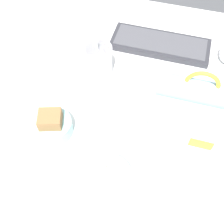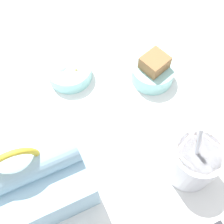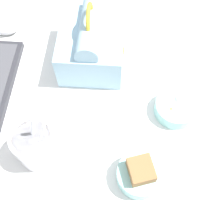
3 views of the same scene
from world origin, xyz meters
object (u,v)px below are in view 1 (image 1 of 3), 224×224
at_px(soup_cup, 96,61).
at_px(bento_bowl_snacks, 109,177).
at_px(keyboard, 160,44).
at_px(lunch_bag, 194,106).
at_px(bento_bowl_sandwich, 52,126).

bearing_deg(soup_cup, bento_bowl_snacks, -67.30).
bearing_deg(bento_bowl_snacks, keyboard, 86.61).
bearing_deg(lunch_bag, soup_cup, 161.70).
height_order(soup_cup, bento_bowl_sandwich, soup_cup).
relative_size(keyboard, soup_cup, 1.94).
xyz_separation_m(soup_cup, bento_bowl_snacks, (0.14, -0.32, -0.03)).
xyz_separation_m(bento_bowl_sandwich, bento_bowl_snacks, (0.18, -0.09, -0.01)).
height_order(keyboard, bento_bowl_snacks, bento_bowl_snacks).
distance_m(soup_cup, bento_bowl_snacks, 0.35).
bearing_deg(bento_bowl_sandwich, bento_bowl_snacks, -26.30).
bearing_deg(bento_bowl_snacks, bento_bowl_sandwich, 153.70).
distance_m(bento_bowl_sandwich, bento_bowl_snacks, 0.20).
height_order(keyboard, bento_bowl_sandwich, bento_bowl_sandwich).
relative_size(lunch_bag, bento_bowl_snacks, 1.91).
bearing_deg(lunch_bag, keyboard, 115.42).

